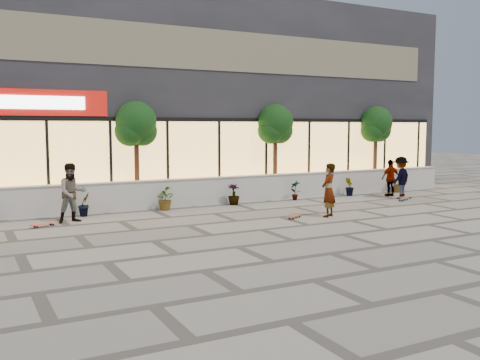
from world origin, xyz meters
name	(u,v)px	position (x,y,z in m)	size (l,w,h in m)	color
ground	(342,235)	(0.00, 0.00, 0.00)	(80.00, 80.00, 0.00)	#9C9487
planter_wall	(230,190)	(0.00, 7.00, 0.52)	(22.00, 0.42, 1.04)	beige
retail_building	(178,100)	(0.00, 12.49, 4.25)	(24.00, 9.17, 8.50)	#25252A
shrub_b	(84,204)	(-5.70, 6.45, 0.41)	(0.45, 0.36, 0.81)	black
shrub_c	(164,199)	(-2.90, 6.45, 0.41)	(0.73, 0.63, 0.81)	black
shrub_d	(234,194)	(-0.10, 6.45, 0.41)	(0.45, 0.45, 0.81)	black
shrub_e	(295,190)	(2.70, 6.45, 0.41)	(0.43, 0.29, 0.81)	black
shrub_f	(350,187)	(5.50, 6.45, 0.41)	(0.45, 0.36, 0.81)	black
shrub_g	(398,183)	(8.30, 6.45, 0.41)	(0.73, 0.63, 0.81)	black
tree_midwest	(136,126)	(-3.50, 7.70, 2.99)	(1.60, 1.50, 3.92)	#4F2D1C
tree_mideast	(275,126)	(2.50, 7.70, 2.99)	(1.60, 1.50, 3.92)	#4F2D1C
tree_east	(376,126)	(8.00, 7.70, 2.99)	(1.60, 1.50, 3.92)	#4F2D1C
skater_center	(329,190)	(1.44, 2.57, 0.89)	(0.65, 0.43, 1.78)	silver
skater_left	(72,193)	(-6.25, 5.46, 0.93)	(0.90, 0.70, 1.85)	tan
skater_right_near	(391,178)	(7.00, 5.58, 0.79)	(0.92, 0.38, 1.57)	white
skater_right_far	(401,178)	(6.86, 4.85, 0.87)	(1.13, 0.65, 1.74)	maroon
skateboard_center	(294,216)	(0.29, 2.84, 0.08)	(0.76, 0.56, 0.09)	brown
skateboard_left	(44,224)	(-7.17, 5.09, 0.08)	(0.85, 0.48, 0.10)	#DA4428
skateboard_right_near	(406,197)	(7.00, 4.68, 0.08)	(0.76, 0.25, 0.09)	olive
skateboard_right_far	(403,199)	(6.51, 4.31, 0.07)	(0.74, 0.45, 0.09)	#4A437B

